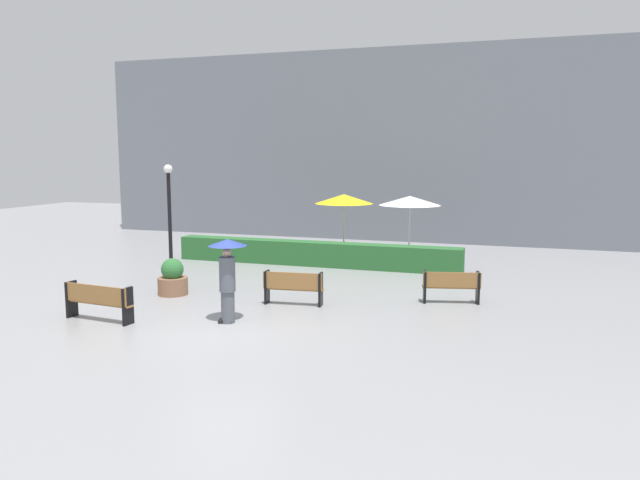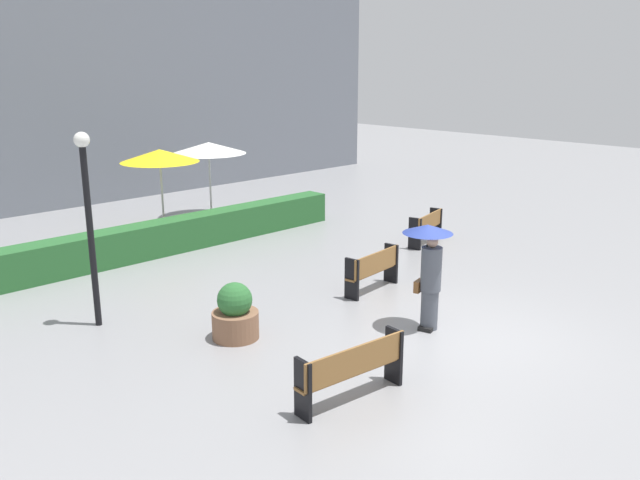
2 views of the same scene
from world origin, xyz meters
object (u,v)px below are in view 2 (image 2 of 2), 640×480
Objects in this scene: bench_far_right at (427,226)px; patio_umbrella_white at (209,148)px; bench_mid_center at (374,268)px; bench_near_left at (353,368)px; patio_umbrella_yellow at (160,156)px; pedestrian_with_umbrella at (429,264)px; lamp_post at (88,209)px; planter_pot at (235,314)px.

bench_far_right is 0.65× the size of patio_umbrella_white.
bench_mid_center is 0.67× the size of patio_umbrella_white.
bench_far_right is 8.99m from bench_near_left.
patio_umbrella_yellow is at bearing -157.35° from patio_umbrella_white.
patio_umbrella_white is at bearing 76.74° from pedestrian_with_umbrella.
bench_mid_center is 5.95m from lamp_post.
lamp_post is at bearing 174.70° from bench_far_right.
patio_umbrella_yellow reaches higher than bench_mid_center.
pedestrian_with_umbrella reaches higher than planter_pot.
lamp_post is at bearing -132.17° from patio_umbrella_yellow.
patio_umbrella_white reaches higher than bench_near_left.
planter_pot is 0.29× the size of lamp_post.
bench_near_left is 12.55m from patio_umbrella_white.
planter_pot is 3.28m from lamp_post.
bench_far_right is 1.49× the size of planter_pot.
lamp_post is (-9.11, 0.85, 1.75)m from bench_far_right.
pedestrian_with_umbrella is (-0.86, -2.07, 0.74)m from bench_mid_center.
patio_umbrella_yellow reaches higher than planter_pot.
lamp_post is at bearing 122.80° from planter_pot.
bench_mid_center is 1.54× the size of planter_pot.
bench_far_right is 7.62m from patio_umbrella_yellow.
planter_pot is at bearing -169.15° from bench_far_right.
lamp_post reaches higher than pedestrian_with_umbrella.
patio_umbrella_yellow is (0.12, 9.33, 1.03)m from pedestrian_with_umbrella.
bench_mid_center is 0.85× the size of bench_near_left.
patio_umbrella_yellow is (-4.68, 5.74, 1.79)m from bench_far_right.
pedestrian_with_umbrella reaches higher than bench_mid_center.
pedestrian_with_umbrella is 3.64m from planter_pot.
bench_mid_center is at bearing 37.57° from bench_near_left.
planter_pot is 0.42× the size of patio_umbrella_yellow.
bench_far_right is 7.76m from planter_pot.
patio_umbrella_yellow is at bearing 67.75° from planter_pot.
patio_umbrella_yellow is (-0.74, 7.26, 1.78)m from bench_mid_center.
bench_near_left is at bearing -106.94° from patio_umbrella_yellow.
pedestrian_with_umbrella is at bearing 16.65° from bench_near_left.
patio_umbrella_white is at bearing 79.20° from bench_mid_center.
lamp_post is at bearing 155.38° from bench_mid_center.
bench_mid_center is 4.86m from bench_near_left.
planter_pot is at bearing -57.20° from lamp_post.
patio_umbrella_yellow is at bearing 129.18° from bench_far_right.
patio_umbrella_white is (1.57, 8.23, 1.70)m from bench_mid_center.
patio_umbrella_white is at bearing 40.98° from lamp_post.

